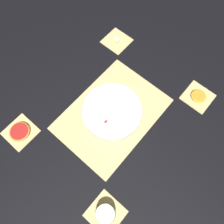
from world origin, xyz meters
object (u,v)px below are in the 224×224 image
fruit_salad_bowl (112,111)px  orange_slice_whole (198,96)px  banana_coin_single (117,40)px  apple_half (105,214)px  grapefruit_slice (20,131)px

fruit_salad_bowl → orange_slice_whole: size_ratio=3.83×
orange_slice_whole → banana_coin_single: bearing=90.0°
orange_slice_whole → banana_coin_single: orange_slice_whole is taller
fruit_salad_bowl → banana_coin_single: fruit_salad_bowl is taller
apple_half → grapefruit_slice: bearing=90.0°
fruit_salad_bowl → apple_half: bearing=-142.8°
apple_half → grapefruit_slice: 0.53m
apple_half → banana_coin_single: 0.88m
apple_half → banana_coin_single: apple_half is taller
orange_slice_whole → grapefruit_slice: grapefruit_slice is taller
fruit_salad_bowl → grapefruit_slice: 0.44m
orange_slice_whole → grapefruit_slice: 0.88m
apple_half → grapefruit_slice: apple_half is taller
orange_slice_whole → banana_coin_single: (0.00, 0.53, -0.00)m
fruit_salad_bowl → orange_slice_whole: (0.35, -0.27, -0.03)m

